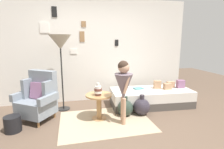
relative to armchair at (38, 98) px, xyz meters
The scene contains 17 objects.
ground_plane 1.72m from the armchair, 35.69° to the right, with size 12.00×12.00×0.00m, color brown.
gallery_wall 1.88m from the armchair, 35.99° to the left, with size 4.80×0.12×2.60m.
rug 1.41m from the armchair, 18.96° to the right, with size 1.74×1.30×0.01m, color tan.
armchair is the anchor object (origin of this frame).
daybed 2.53m from the armchair, ahead, with size 1.95×0.93×0.40m.
pillow_head 3.29m from the armchair, ahead, with size 0.18×0.12×0.20m, color gray.
pillow_mid 3.08m from the armchair, ahead, with size 0.18×0.12×0.14m, color tan.
pillow_back 2.91m from the armchair, ahead, with size 0.18×0.12×0.14m, color tan.
pillow_extra 2.71m from the armchair, ahead, with size 0.16×0.12×0.19m, color tan.
side_table 1.21m from the armchair, 13.75° to the right, with size 0.53×0.53×0.52m.
vase_striped 1.21m from the armchair, 16.70° to the right, with size 0.15×0.15×0.25m.
floor_lamp 1.21m from the armchair, 41.42° to the left, with size 0.47×0.47×1.68m.
person_child 1.73m from the armchair, 20.61° to the right, with size 0.34×0.34×1.21m.
book_on_daybed 2.25m from the armchair, ahead, with size 0.22×0.16×0.03m, color teal.
demijohn_near 1.77m from the armchair, ahead, with size 0.34×0.34×0.42m.
demijohn_far 2.12m from the armchair, ahead, with size 0.35×0.35×0.44m.
magazine_basket 0.65m from the armchair, 130.41° to the right, with size 0.28×0.28×0.28m, color black.
Camera 1 is at (-0.70, -2.65, 1.58)m, focal length 28.47 mm.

